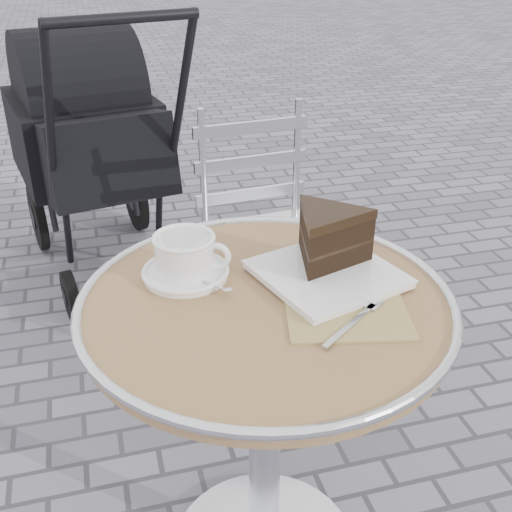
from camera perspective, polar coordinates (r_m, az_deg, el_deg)
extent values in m
cylinder|color=silver|center=(1.44, 0.78, -16.23)|extent=(0.07, 0.07, 0.67)
cylinder|color=tan|center=(1.22, 0.89, -4.55)|extent=(0.70, 0.70, 0.03)
torus|color=silver|center=(1.21, 0.90, -3.95)|extent=(0.72, 0.72, 0.02)
cylinder|color=white|center=(1.29, -6.27, -1.56)|extent=(0.17, 0.17, 0.01)
cylinder|color=white|center=(1.27, -6.38, 0.13)|extent=(0.15, 0.15, 0.07)
torus|color=white|center=(1.26, -3.55, -0.02)|extent=(0.06, 0.03, 0.06)
cylinder|color=beige|center=(1.26, -6.46, 1.49)|extent=(0.11, 0.11, 0.01)
cube|color=#A38759|center=(1.20, 7.93, -4.49)|extent=(0.27, 0.27, 0.00)
cube|color=white|center=(1.28, 6.34, -1.66)|extent=(0.30, 0.30, 0.01)
cylinder|color=silver|center=(1.99, -1.65, -7.31)|extent=(0.02, 0.02, 0.43)
cylinder|color=silver|center=(2.10, 6.78, -5.48)|extent=(0.02, 0.02, 0.43)
cylinder|color=silver|center=(2.25, -4.28, -2.74)|extent=(0.02, 0.02, 0.43)
cylinder|color=silver|center=(2.34, 3.32, -1.32)|extent=(0.02, 0.02, 0.43)
cube|color=silver|center=(2.05, 1.10, 1.18)|extent=(0.41, 0.41, 0.02)
cube|color=black|center=(2.66, -14.04, 8.87)|extent=(0.59, 0.79, 0.44)
cylinder|color=black|center=(1.96, -11.81, 19.98)|extent=(0.45, 0.12, 0.03)
cylinder|color=black|center=(2.51, -16.15, -3.43)|extent=(0.07, 0.20, 0.20)
cylinder|color=black|center=(2.60, -6.37, -1.17)|extent=(0.07, 0.20, 0.20)
cylinder|color=black|center=(3.06, -18.81, 3.34)|extent=(0.10, 0.31, 0.30)
cylinder|color=black|center=(3.13, -10.64, 5.04)|extent=(0.10, 0.31, 0.30)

